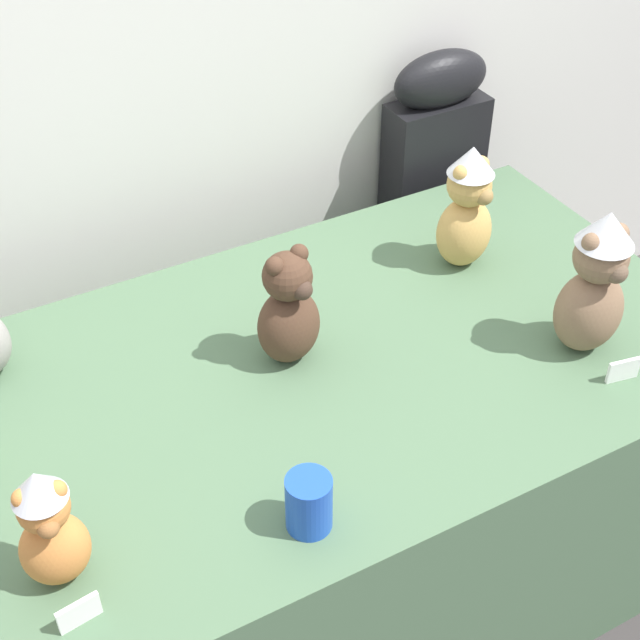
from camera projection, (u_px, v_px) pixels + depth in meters
display_table at (320, 484)px, 2.11m from camera, size 1.69×0.94×0.74m
instrument_case at (428, 221)px, 2.67m from camera, size 0.28×0.12×1.05m
teddy_bear_cocoa at (289, 310)px, 1.82m from camera, size 0.16×0.14×0.26m
teddy_bear_ginger at (49, 528)px, 1.41m from camera, size 0.12×0.10×0.25m
teddy_bear_honey at (467, 208)px, 2.06m from camera, size 0.16×0.14×0.30m
teddy_bear_mocha at (595, 284)px, 1.82m from camera, size 0.15×0.13×0.33m
party_cup_blue at (309, 503)px, 1.53m from camera, size 0.08×0.08×0.11m
name_card_front_left at (623, 370)px, 1.83m from camera, size 0.07×0.02×0.05m
name_card_front_middle at (79, 613)px, 1.40m from camera, size 0.07×0.02×0.05m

